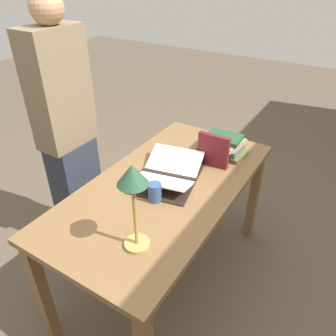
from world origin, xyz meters
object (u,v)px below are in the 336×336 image
Objects in this scene: open_book at (168,173)px; reading_lamp at (133,187)px; person_reader at (68,139)px; coffee_mug at (155,192)px; book_stack_tall at (223,145)px; book_standing_upright at (213,150)px.

reading_lamp reaches higher than open_book.
coffee_mug is at bearing -100.62° from person_reader.
book_stack_tall is 0.18× the size of person_reader.
book_stack_tall is at bearing 171.45° from coffee_mug.
book_standing_upright reaches higher than coffee_mug.
open_book is 1.72× the size of book_stack_tall.
book_stack_tall is at bearing -60.30° from person_reader.
book_standing_upright is at bearing 135.76° from open_book.
book_standing_upright reaches higher than book_stack_tall.
book_standing_upright is (-0.25, 0.16, 0.08)m from open_book.
coffee_mug is at bearing -159.73° from reading_lamp.
open_book is 0.45m from book_stack_tall.
open_book is at bearing -166.42° from coffee_mug.
open_book is 1.26× the size of reading_lamp.
coffee_mug is (0.22, 0.05, 0.03)m from open_book.
open_book is at bearing -32.69° from book_standing_upright.
book_standing_upright is at bearing -69.68° from person_reader.
book_stack_tall is 0.73× the size of reading_lamp.
coffee_mug reaches higher than open_book.
person_reader reaches higher than coffee_mug.
reading_lamp is at bearing 1.06° from book_stack_tall.
book_stack_tall reaches higher than open_book.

